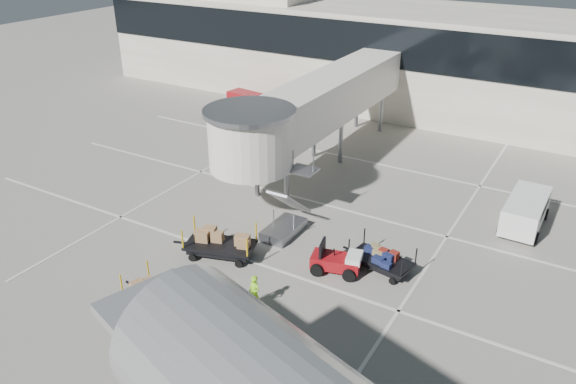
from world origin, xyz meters
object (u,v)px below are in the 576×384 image
(box_cart_near, at_px, (157,297))
(ground_worker, at_px, (254,292))
(belt_loader, at_px, (249,102))
(baggage_tug, at_px, (337,261))
(suitcase_cart, at_px, (379,260))
(box_cart_far, at_px, (221,245))
(minivan, at_px, (526,209))

(box_cart_near, relative_size, ground_worker, 2.44)
(ground_worker, height_order, belt_loader, belt_loader)
(baggage_tug, height_order, suitcase_cart, baggage_tug)
(suitcase_cart, relative_size, box_cart_far, 0.88)
(box_cart_far, bearing_deg, box_cart_near, -105.64)
(baggage_tug, relative_size, box_cart_far, 0.59)
(baggage_tug, height_order, box_cart_far, box_cart_far)
(minivan, bearing_deg, box_cart_near, -127.22)
(ground_worker, xyz_separation_m, belt_loader, (-15.20, 22.05, -0.05))
(suitcase_cart, relative_size, ground_worker, 2.34)
(ground_worker, relative_size, belt_loader, 0.38)
(ground_worker, bearing_deg, belt_loader, 137.46)
(suitcase_cart, bearing_deg, ground_worker, -112.84)
(minivan, height_order, belt_loader, belt_loader)
(box_cart_near, bearing_deg, suitcase_cart, 57.83)
(box_cart_near, bearing_deg, belt_loader, 126.40)
(box_cart_far, relative_size, ground_worker, 2.68)
(suitcase_cart, xyz_separation_m, ground_worker, (-3.39, -5.33, 0.28))
(box_cart_near, bearing_deg, box_cart_far, 101.99)
(minivan, bearing_deg, baggage_tug, -125.85)
(box_cart_near, xyz_separation_m, ground_worker, (3.46, 2.10, 0.19))
(baggage_tug, height_order, box_cart_near, baggage_tug)
(box_cart_near, distance_m, minivan, 19.30)
(suitcase_cart, bearing_deg, belt_loader, 147.62)
(suitcase_cart, bearing_deg, baggage_tug, -134.28)
(minivan, relative_size, belt_loader, 1.07)
(ground_worker, height_order, minivan, minivan)
(minivan, bearing_deg, ground_worker, -121.98)
(ground_worker, distance_m, minivan, 15.57)
(ground_worker, bearing_deg, suitcase_cart, 70.44)
(ground_worker, bearing_deg, baggage_tug, 79.53)
(suitcase_cart, bearing_deg, box_cart_far, -148.32)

